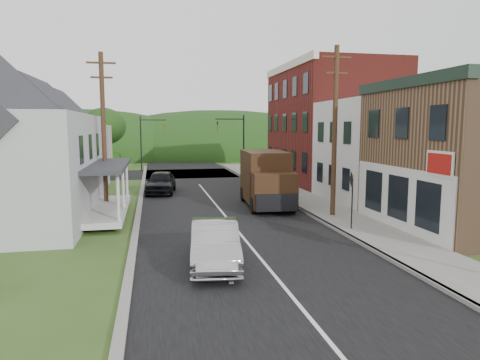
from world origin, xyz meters
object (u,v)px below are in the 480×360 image
silver_sedan (215,244)px  dark_sedan (161,182)px  warning_sign (352,192)px  delivery_van (266,179)px

silver_sedan → dark_sedan: size_ratio=0.96×
silver_sedan → warning_sign: 7.83m
dark_sedan → delivery_van: bearing=-40.0°
silver_sedan → dark_sedan: bearing=101.6°
warning_sign → dark_sedan: bearing=134.7°
dark_sedan → delivery_van: 9.11m
silver_sedan → warning_sign: size_ratio=1.73×
dark_sedan → delivery_van: size_ratio=0.78×
warning_sign → delivery_van: bearing=120.9°
dark_sedan → warning_sign: warning_sign is taller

